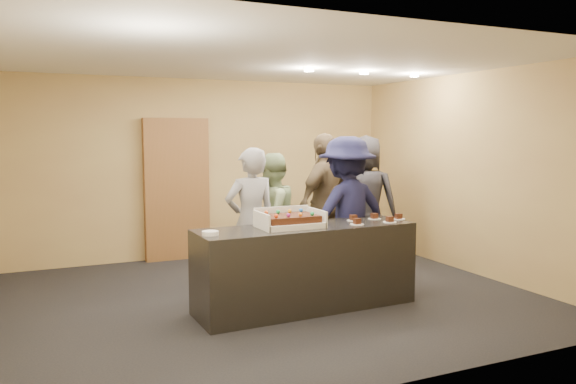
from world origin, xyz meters
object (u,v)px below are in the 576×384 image
object	(u,v)px
cake_box	(289,223)
person_navy_man	(347,213)
serving_counter	(306,267)
plate_stack	(210,233)
person_dark_suit	(365,200)
storage_cabinet	(177,189)
person_sage_man	(271,218)
sheet_cake	(290,218)
person_brown_extra	(326,204)
person_server_grey	(251,222)

from	to	relation	value
cake_box	person_navy_man	xyz separation A→B (m)	(0.99, 0.48, -0.02)
serving_counter	person_navy_man	xyz separation A→B (m)	(0.79, 0.51, 0.48)
plate_stack	person_dark_suit	distance (m)	3.18
storage_cabinet	cake_box	world-z (taller)	storage_cabinet
person_sage_man	serving_counter	bearing A→B (deg)	53.38
cake_box	person_navy_man	distance (m)	1.10
sheet_cake	person_navy_man	world-z (taller)	person_navy_man
sheet_cake	person_brown_extra	distance (m)	1.71
person_brown_extra	person_navy_man	bearing A→B (deg)	53.14
person_server_grey	person_dark_suit	size ratio (longest dim) A/B	0.93
serving_counter	person_server_grey	bearing A→B (deg)	114.97
storage_cabinet	person_brown_extra	distance (m)	2.33
person_dark_suit	plate_stack	bearing A→B (deg)	72.33
sheet_cake	plate_stack	world-z (taller)	sheet_cake
storage_cabinet	person_dark_suit	world-z (taller)	storage_cabinet
sheet_cake	person_server_grey	size ratio (longest dim) A/B	0.33
person_sage_man	person_navy_man	distance (m)	0.97
storage_cabinet	person_sage_man	bearing A→B (deg)	-66.79
plate_stack	person_sage_man	size ratio (longest dim) A/B	0.10
cake_box	sheet_cake	size ratio (longest dim) A/B	1.17
serving_counter	storage_cabinet	size ratio (longest dim) A/B	1.14
storage_cabinet	plate_stack	xyz separation A→B (m)	(-0.38, -3.05, -0.14)
person_navy_man	storage_cabinet	bearing A→B (deg)	-64.41
plate_stack	sheet_cake	bearing A→B (deg)	6.59
plate_stack	person_sage_man	xyz separation A→B (m)	(1.15, 1.24, -0.10)
person_sage_man	person_brown_extra	world-z (taller)	person_brown_extra
serving_counter	person_sage_man	bearing A→B (deg)	85.02
cake_box	person_navy_man	size ratio (longest dim) A/B	0.36
person_sage_man	person_dark_suit	size ratio (longest dim) A/B	0.88
storage_cabinet	person_navy_man	size ratio (longest dim) A/B	1.14
plate_stack	person_server_grey	xyz separation A→B (m)	(0.73, 0.82, -0.06)
sheet_cake	person_dark_suit	xyz separation A→B (m)	(1.86, 1.48, -0.07)
plate_stack	person_brown_extra	bearing A→B (deg)	34.67
storage_cabinet	plate_stack	world-z (taller)	storage_cabinet
cake_box	sheet_cake	bearing A→B (deg)	-90.90
storage_cabinet	person_server_grey	distance (m)	2.26
sheet_cake	person_dark_suit	world-z (taller)	person_dark_suit
plate_stack	person_navy_man	bearing A→B (deg)	18.00
storage_cabinet	cake_box	xyz separation A→B (m)	(0.52, -2.92, -0.11)
person_server_grey	person_sage_man	bearing A→B (deg)	-139.02
person_server_grey	person_navy_man	xyz separation A→B (m)	(1.16, -0.21, 0.06)
plate_stack	serving_counter	bearing A→B (deg)	5.44
person_navy_man	cake_box	bearing A→B (deg)	19.99
sheet_cake	person_sage_man	xyz separation A→B (m)	(0.25, 1.14, -0.18)
storage_cabinet	plate_stack	bearing A→B (deg)	-97.06
person_sage_man	person_dark_suit	bearing A→B (deg)	158.49
person_dark_suit	storage_cabinet	bearing A→B (deg)	10.89
person_brown_extra	person_dark_suit	distance (m)	0.76
sheet_cake	person_sage_man	world-z (taller)	person_sage_man
person_brown_extra	plate_stack	bearing A→B (deg)	7.50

